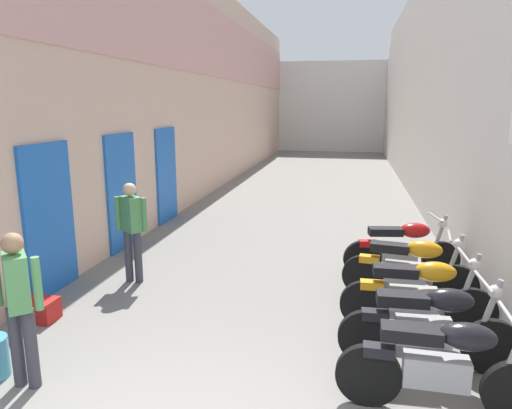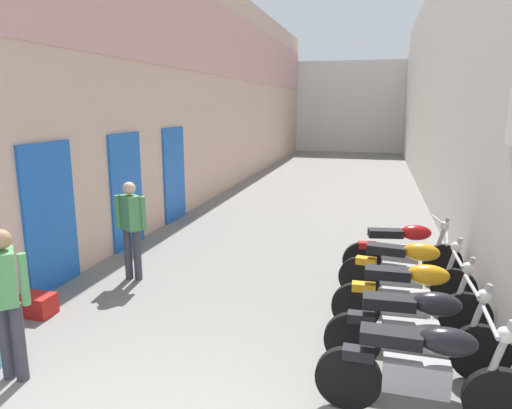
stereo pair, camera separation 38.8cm
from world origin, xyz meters
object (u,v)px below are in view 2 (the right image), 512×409
Objects in this scene: motorcycle_second at (417,328)px; pedestrian_by_doorway at (7,294)px; motorcycle_fifth at (403,250)px; motorcycle_fourth at (407,270)px; motorcycle_nearest at (424,369)px; pedestrian_mid_alley at (131,223)px; motorcycle_third at (411,296)px; plastic_crate at (37,305)px.

pedestrian_by_doorway reaches higher than motorcycle_second.
motorcycle_fifth is at bearing 44.23° from pedestrian_by_doorway.
pedestrian_by_doorway reaches higher than motorcycle_fourth.
motorcycle_fifth is at bearing 90.00° from motorcycle_nearest.
motorcycle_fourth is at bearing 1.10° from pedestrian_mid_alley.
pedestrian_mid_alley is at bearing 157.93° from motorcycle_second.
motorcycle_nearest is at bearing -90.00° from motorcycle_second.
pedestrian_mid_alley is at bearing 168.56° from motorcycle_third.
motorcycle_second and motorcycle_fifth have the same top height.
motorcycle_second is 1.01× the size of motorcycle_fifth.
pedestrian_by_doorway is (-3.92, -1.96, 0.42)m from motorcycle_third.
motorcycle_second is 1.00× the size of motorcycle_fourth.
motorcycle_second is at bearing -22.07° from pedestrian_mid_alley.
motorcycle_nearest is 2.52m from motorcycle_fourth.
motorcycle_second is at bearing -90.00° from motorcycle_third.
motorcycle_nearest is 4.84m from plastic_crate.
motorcycle_third is 0.92m from motorcycle_fourth.
motorcycle_third is 1.86m from motorcycle_fifth.
plastic_crate is at bearing 177.77° from motorcycle_second.
motorcycle_fourth is 1.17× the size of pedestrian_by_doorway.
motorcycle_nearest and motorcycle_fifth have the same top height.
motorcycle_second is at bearing -2.23° from plastic_crate.
motorcycle_nearest is 1.18× the size of pedestrian_by_doorway.
motorcycle_third reaches higher than plastic_crate.
motorcycle_third is 1.18× the size of pedestrian_by_doorway.
motorcycle_nearest is 1.18× the size of pedestrian_mid_alley.
motorcycle_fifth is at bearing 90.00° from motorcycle_fourth.
motorcycle_nearest is 1.01× the size of motorcycle_fifth.
motorcycle_fourth is at bearing 36.21° from pedestrian_by_doorway.
plastic_crate is at bearing -151.97° from motorcycle_fifth.
pedestrian_mid_alley is (-4.13, -0.08, 0.42)m from motorcycle_fourth.
motorcycle_nearest is 1.61m from motorcycle_third.
pedestrian_mid_alley reaches higher than motorcycle_fifth.
plastic_crate is (-4.73, -2.52, -0.36)m from motorcycle_fifth.
motorcycle_second is 2.70m from motorcycle_fifth.
motorcycle_fifth is 5.37m from plastic_crate.
pedestrian_by_doorway is 1.72m from plastic_crate.
pedestrian_by_doorway is (-3.92, -2.87, 0.42)m from motorcycle_fourth.
motorcycle_second is at bearing 90.00° from motorcycle_nearest.
motorcycle_nearest is at bearing 5.07° from pedestrian_by_doorway.
motorcycle_third is at bearing 90.00° from motorcycle_second.
plastic_crate is (-4.73, -0.66, -0.36)m from motorcycle_third.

